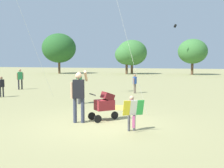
{
  "coord_description": "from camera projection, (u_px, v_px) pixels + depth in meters",
  "views": [
    {
      "loc": [
        2.85,
        -8.44,
        2.16
      ],
      "look_at": [
        0.27,
        0.68,
        1.3
      ],
      "focal_mm": 42.84,
      "sensor_mm": 36.0,
      "label": 1
    }
  ],
  "objects": [
    {
      "name": "child_with_butterfly_kite",
      "position": [
        132.0,
        110.0,
        8.05
      ],
      "size": [
        0.63,
        0.5,
        1.08
      ],
      "color": "#4C4C51",
      "rests_on": "ground"
    },
    {
      "name": "ground_plane",
      "position": [
        99.0,
        124.0,
        9.05
      ],
      "size": [
        120.0,
        120.0,
        0.0
      ],
      "primitive_type": "plane",
      "color": "#938E5B"
    },
    {
      "name": "person_kid_running",
      "position": [
        79.0,
        85.0,
        13.11
      ],
      "size": [
        0.25,
        0.51,
        1.58
      ],
      "color": "#4C4C51",
      "rests_on": "ground"
    },
    {
      "name": "picnic_blanket",
      "position": [
        117.0,
        107.0,
        12.09
      ],
      "size": [
        1.38,
        1.32,
        0.02
      ],
      "primitive_type": "cube",
      "rotation": [
        0.0,
        0.0,
        0.09
      ],
      "color": "gold",
      "rests_on": "ground"
    },
    {
      "name": "person_back_turned",
      "position": [
        135.0,
        82.0,
        17.28
      ],
      "size": [
        0.22,
        0.39,
        1.24
      ],
      "color": "#7F705B",
      "rests_on": "ground"
    },
    {
      "name": "stroller",
      "position": [
        105.0,
        103.0,
        9.52
      ],
      "size": [
        0.99,
        0.96,
        1.03
      ],
      "color": "black",
      "rests_on": "ground"
    },
    {
      "name": "person_red_shirt",
      "position": [
        2.0,
        85.0,
        15.45
      ],
      "size": [
        0.22,
        0.37,
        1.19
      ],
      "color": "#232328",
      "rests_on": "ground"
    },
    {
      "name": "person_sitting_far",
      "position": [
        20.0,
        77.0,
        19.44
      ],
      "size": [
        0.36,
        0.38,
        1.49
      ],
      "color": "#232328",
      "rests_on": "ground"
    },
    {
      "name": "treeline_distant",
      "position": [
        140.0,
        50.0,
        39.13
      ],
      "size": [
        33.15,
        6.42,
        6.28
      ],
      "color": "brown",
      "rests_on": "ground"
    },
    {
      "name": "person_adult_flyer",
      "position": [
        79.0,
        93.0,
        9.11
      ],
      "size": [
        0.57,
        0.62,
        1.81
      ],
      "color": "#33384C",
      "rests_on": "ground"
    }
  ]
}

